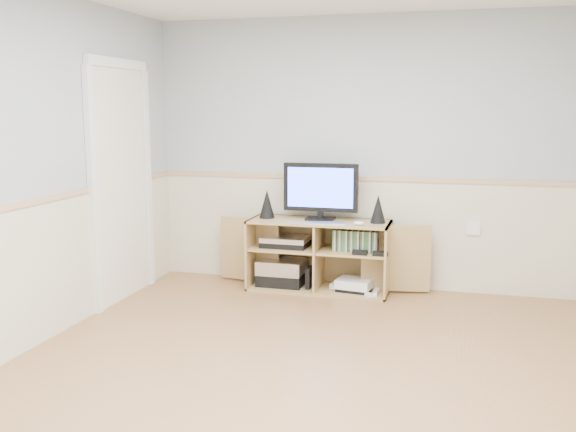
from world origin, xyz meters
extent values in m
cube|color=#B47950|center=(0.00, 0.00, -0.01)|extent=(4.00, 4.50, 0.02)
cube|color=#AAB5B8|center=(-2.01, 0.00, 1.25)|extent=(0.02, 4.50, 2.50)
cube|color=#AAB5B8|center=(0.00, 2.26, 1.25)|extent=(4.00, 0.02, 2.50)
cube|color=#AAB5B8|center=(0.00, -2.26, 1.25)|extent=(4.00, 0.02, 2.50)
cube|color=beige|center=(0.00, 2.24, 0.50)|extent=(4.00, 0.01, 1.00)
cube|color=tan|center=(0.00, 2.23, 1.02)|extent=(4.00, 0.02, 0.04)
cube|color=white|center=(-1.98, 1.30, 1.00)|extent=(0.03, 0.82, 2.00)
cube|color=tan|center=(-0.36, 1.98, 0.01)|extent=(1.29, 0.48, 0.02)
cube|color=tan|center=(-0.36, 1.98, 0.64)|extent=(1.29, 0.48, 0.02)
cube|color=tan|center=(-1.00, 1.98, 0.33)|extent=(0.02, 0.48, 0.65)
cube|color=tan|center=(0.27, 1.98, 0.33)|extent=(0.02, 0.48, 0.65)
cube|color=tan|center=(-0.36, 2.21, 0.33)|extent=(1.29, 0.02, 0.65)
cube|color=tan|center=(-0.36, 1.98, 0.33)|extent=(0.02, 0.46, 0.61)
cube|color=tan|center=(-0.68, 1.98, 0.38)|extent=(0.61, 0.44, 0.02)
cube|color=tan|center=(-0.04, 1.98, 0.38)|extent=(0.61, 0.44, 0.02)
cube|color=tan|center=(-1.06, 2.04, 0.33)|extent=(0.62, 0.13, 0.61)
cube|color=tan|center=(0.34, 2.04, 0.33)|extent=(0.62, 0.13, 0.61)
cube|color=black|center=(-0.36, 2.03, 0.66)|extent=(0.26, 0.18, 0.02)
cube|color=black|center=(-0.36, 2.03, 0.70)|extent=(0.05, 0.04, 0.06)
cube|color=black|center=(-0.36, 2.03, 0.95)|extent=(0.69, 0.05, 0.44)
cube|color=#3057FF|center=(-0.36, 2.00, 0.95)|extent=(0.61, 0.01, 0.36)
cone|color=black|center=(-0.87, 2.00, 0.78)|extent=(0.14, 0.14, 0.27)
cone|color=black|center=(0.17, 2.00, 0.78)|extent=(0.14, 0.14, 0.25)
cube|color=silver|center=(-0.26, 1.84, 0.66)|extent=(0.33, 0.18, 0.01)
ellipsoid|color=white|center=(0.03, 1.84, 0.67)|extent=(0.11, 0.09, 0.04)
cube|color=black|center=(-0.72, 1.98, 0.07)|extent=(0.42, 0.31, 0.11)
cube|color=silver|center=(-0.72, 1.98, 0.20)|extent=(0.42, 0.31, 0.13)
cube|color=black|center=(-0.68, 1.98, 0.42)|extent=(0.42, 0.29, 0.05)
cube|color=silver|center=(-0.68, 1.98, 0.46)|extent=(0.42, 0.29, 0.05)
cube|color=black|center=(-0.44, 1.93, 0.12)|extent=(0.04, 0.14, 0.20)
cube|color=white|center=(-0.14, 2.01, 0.04)|extent=(0.23, 0.19, 0.05)
cube|color=black|center=(-0.02, 1.96, 0.04)|extent=(0.33, 0.28, 0.03)
cube|color=white|center=(-0.02, 1.96, 0.09)|extent=(0.34, 0.30, 0.08)
cube|color=white|center=(0.18, 1.88, 0.04)|extent=(0.04, 0.14, 0.03)
cube|color=white|center=(0.16, 2.04, 0.04)|extent=(0.09, 0.15, 0.03)
cube|color=#3F8C3F|center=(-0.02, 1.96, 0.48)|extent=(0.40, 0.14, 0.19)
cube|color=white|center=(1.00, 2.23, 0.60)|extent=(0.12, 0.03, 0.12)
camera|label=1|loc=(0.87, -3.67, 1.66)|focal=40.00mm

